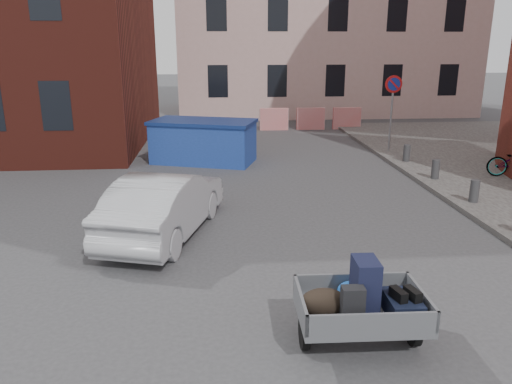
{
  "coord_description": "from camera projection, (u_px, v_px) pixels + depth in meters",
  "views": [
    {
      "loc": [
        -0.23,
        -7.66,
        3.8
      ],
      "look_at": [
        0.53,
        1.39,
        1.1
      ],
      "focal_mm": 35.0,
      "sensor_mm": 36.0,
      "label": 1
    }
  ],
  "objects": [
    {
      "name": "dumpster",
      "position": [
        203.0,
        141.0,
        16.54
      ],
      "size": [
        3.72,
        2.68,
        1.4
      ],
      "rotation": [
        0.0,
        0.0,
        -0.32
      ],
      "color": "#21409F",
      "rests_on": "ground"
    },
    {
      "name": "silver_car",
      "position": [
        165.0,
        204.0,
        10.21
      ],
      "size": [
        2.45,
        4.24,
        1.32
      ],
      "primitive_type": "imported",
      "rotation": [
        0.0,
        0.0,
        2.86
      ],
      "color": "#ACADB3",
      "rests_on": "ground"
    },
    {
      "name": "ground",
      "position": [
        232.0,
        278.0,
        8.42
      ],
      "size": [
        120.0,
        120.0,
        0.0
      ],
      "primitive_type": "plane",
      "color": "#38383A",
      "rests_on": "ground"
    },
    {
      "name": "trailer",
      "position": [
        360.0,
        304.0,
        6.38
      ],
      "size": [
        1.63,
        1.82,
        1.2
      ],
      "rotation": [
        0.0,
        0.0,
        -0.03
      ],
      "color": "black",
      "rests_on": "ground"
    },
    {
      "name": "barriers",
      "position": [
        311.0,
        119.0,
        22.94
      ],
      "size": [
        4.7,
        0.18,
        1.0
      ],
      "color": "red",
      "rests_on": "ground"
    },
    {
      "name": "no_parking_sign",
      "position": [
        393.0,
        97.0,
        17.39
      ],
      "size": [
        0.6,
        0.09,
        2.65
      ],
      "color": "gray",
      "rests_on": "sidewalk"
    },
    {
      "name": "bollards",
      "position": [
        474.0,
        191.0,
        12.04
      ],
      "size": [
        0.22,
        9.02,
        0.55
      ],
      "color": "#3A3A3D",
      "rests_on": "sidewalk"
    }
  ]
}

